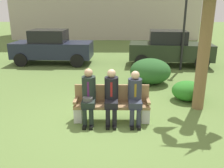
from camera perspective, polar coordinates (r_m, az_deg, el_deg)
The scene contains 10 objects.
ground_plane at distance 6.29m, azimuth -1.98°, elevation -8.59°, with size 80.00×80.00×0.00m, color #5B7739.
park_bench at distance 6.19m, azimuth -0.05°, elevation -4.76°, with size 1.88×0.44×0.90m.
seated_man_left at distance 5.99m, azimuth -5.48°, elevation -2.24°, with size 0.34×0.72×1.36m.
seated_man_middle at distance 5.96m, azimuth -0.14°, elevation -2.29°, with size 0.34×0.72×1.34m.
seated_man_right at distance 5.98m, azimuth 5.39°, elevation -2.50°, with size 0.34×0.72×1.30m.
shrub_near_bench at distance 9.22m, azimuth 8.94°, elevation 2.98°, with size 1.51×1.38×0.94m, color #285A27.
shrub_mid_lawn at distance 7.87m, azimuth 17.25°, elevation -1.51°, with size 0.96×0.88×0.60m, color #2C7B25.
parked_car_near at distance 12.68m, azimuth -13.85°, elevation 8.41°, with size 3.96×1.84×1.68m.
parked_car_far at distance 12.23m, azimuth 13.32°, elevation 8.12°, with size 4.04×2.03×1.68m.
street_lamp at distance 11.30m, azimuth 16.68°, elevation 14.65°, with size 0.24×0.24×3.81m.
Camera 1 is at (0.30, -5.63, 2.80)m, focal length 39.13 mm.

